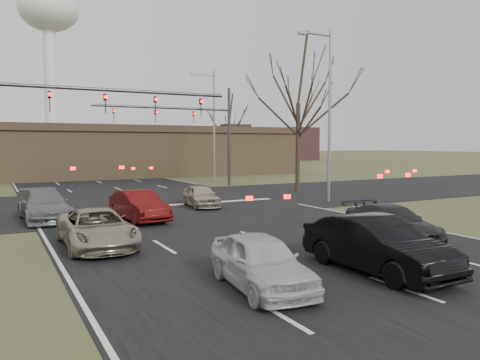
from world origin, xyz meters
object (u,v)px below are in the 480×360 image
Objects in this scene: mast_arm_far at (197,124)px; streetlight_right_near at (327,106)px; car_silver_ahead at (201,196)px; car_grey_ahead at (44,205)px; car_red_ahead at (139,206)px; streetlight_right_far at (212,120)px; car_black_hatch at (377,245)px; car_charcoal_sedan at (392,223)px; mast_arm_near at (63,111)px; car_white_sedan at (261,261)px; building at (104,151)px; car_silver_suv at (97,228)px; water_tower at (49,19)px.

streetlight_right_near reaches higher than mast_arm_far.
streetlight_right_near is 2.79× the size of car_silver_ahead.
car_grey_ahead reaches higher than car_red_ahead.
streetlight_right_far reaches higher than car_black_hatch.
car_grey_ahead is (-10.43, 10.48, 0.06)m from car_charcoal_sedan.
streetlight_right_far is at bearing 86.53° from car_charcoal_sedan.
car_white_sedan is at bearing -81.40° from mast_arm_near.
streetlight_right_near is 2.44× the size of car_red_ahead.
building is at bearing 89.71° from car_white_sedan.
streetlight_right_near is 15.85m from car_black_hatch.
car_grey_ahead is 1.31× the size of car_silver_ahead.
car_silver_ahead is at bearing 78.89° from car_white_sedan.
streetlight_right_near is at bearing 53.00° from car_white_sedan.
building is 28.62m from car_grey_ahead.
building is at bearing 70.73° from car_grey_ahead.
streetlight_right_near is 2.18× the size of car_silver_suv.
car_white_sedan is 0.81× the size of car_grey_ahead.
water_tower is 12.40× the size of car_silver_ahead.
car_silver_ahead is at bearing -116.82° from streetlight_right_far.
car_black_hatch is (-5.68, -25.60, -4.27)m from mast_arm_far.
streetlight_right_near is 2.33× the size of car_charcoal_sedan.
car_silver_ahead is (7.98, 0.90, -0.07)m from car_grey_ahead.
car_grey_ahead reaches higher than car_white_sedan.
car_white_sedan is (2.54, -6.34, 0.01)m from car_silver_suv.
car_white_sedan is 13.49m from car_grey_ahead.
water_tower is at bearing 92.49° from car_white_sedan.
car_red_ahead reaches higher than car_white_sedan.
streetlight_right_near is at bearing -76.31° from building.
building reaches higher than car_white_sedan.
streetlight_right_near reaches higher than car_white_sedan.
mast_arm_near is at bearing 88.86° from car_silver_suv.
mast_arm_near is 15.17m from mast_arm_far.
mast_arm_near is at bearing -106.13° from building.
car_silver_suv is 10.19m from car_charcoal_sedan.
car_black_hatch is 0.96× the size of car_grey_ahead.
streetlight_right_far is at bearing 50.72° from car_red_ahead.
car_black_hatch is at bearing -69.83° from mast_arm_near.
building is at bearing 77.91° from car_silver_suv.
water_tower is 114.02m from streetlight_right_near.
streetlight_right_near is 2.61× the size of car_white_sedan.
streetlight_right_far reaches higher than car_charcoal_sedan.
mast_arm_near is at bearing -95.99° from water_tower.
car_red_ahead is at bearing -123.35° from streetlight_right_far.
mast_arm_far is at bearing -128.11° from streetlight_right_far.
mast_arm_far reaches higher than car_charcoal_sedan.
car_grey_ahead is at bearing -117.80° from mast_arm_near.
mast_arm_near reaches higher than car_red_ahead.
mast_arm_far is 2.45× the size of car_black_hatch.
streetlight_right_far is 31.26m from car_black_hatch.
car_red_ahead reaches higher than car_silver_ahead.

